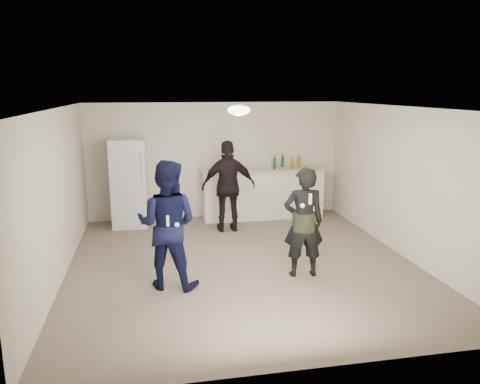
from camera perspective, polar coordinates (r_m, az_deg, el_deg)
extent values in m
plane|color=#6B5B4C|center=(7.69, 0.29, -8.72)|extent=(6.00, 6.00, 0.00)
plane|color=silver|center=(7.17, 0.31, 10.24)|extent=(6.00, 6.00, 0.00)
plane|color=beige|center=(10.24, -3.00, 3.87)|extent=(6.00, 0.00, 6.00)
plane|color=beige|center=(4.53, 7.82, -7.36)|extent=(6.00, 0.00, 6.00)
plane|color=beige|center=(7.32, -21.33, -0.46)|extent=(0.00, 6.00, 6.00)
plane|color=beige|center=(8.31, 19.24, 1.16)|extent=(0.00, 6.00, 6.00)
cube|color=white|center=(10.24, 2.80, -0.26)|extent=(2.60, 0.56, 1.05)
cube|color=#C0B995|center=(10.14, 2.84, 2.75)|extent=(2.68, 0.64, 0.04)
cube|color=silver|center=(9.82, -13.42, 1.10)|extent=(0.70, 0.70, 1.80)
cylinder|color=silver|center=(9.38, -11.92, 3.13)|extent=(0.02, 0.02, 0.60)
ellipsoid|color=white|center=(7.47, -0.15, 9.95)|extent=(0.36, 0.36, 0.16)
cylinder|color=silver|center=(10.08, -0.39, 3.32)|extent=(0.08, 0.08, 0.17)
imported|color=#0F1441|center=(6.65, -8.87, -3.95)|extent=(1.08, 0.96, 1.83)
imported|color=black|center=(7.04, 7.76, -3.68)|extent=(0.64, 0.45, 1.67)
cylinder|color=#2A3919|center=(7.04, 7.76, -3.56)|extent=(0.34, 0.34, 0.28)
imported|color=black|center=(9.17, -1.40, 0.68)|extent=(1.07, 0.46, 1.81)
cube|color=silver|center=(6.35, -8.80, -3.49)|extent=(0.04, 0.04, 0.15)
sphere|color=silver|center=(6.40, -7.72, -3.97)|extent=(0.07, 0.07, 0.07)
cube|color=white|center=(6.71, 8.54, -0.85)|extent=(0.04, 0.04, 0.15)
sphere|color=white|center=(6.73, 7.63, -1.66)|extent=(0.07, 0.07, 0.07)
cylinder|color=silver|center=(10.28, 3.58, 3.46)|extent=(0.07, 0.07, 0.16)
cylinder|color=#154C23|center=(10.03, 4.24, 3.44)|extent=(0.07, 0.07, 0.24)
cylinder|color=#825C12|center=(10.16, 6.35, 3.35)|extent=(0.08, 0.08, 0.18)
cylinder|color=#936615|center=(10.41, 7.13, 3.63)|extent=(0.07, 0.07, 0.21)
cylinder|color=#134428|center=(10.38, 5.20, 3.72)|extent=(0.06, 0.06, 0.24)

